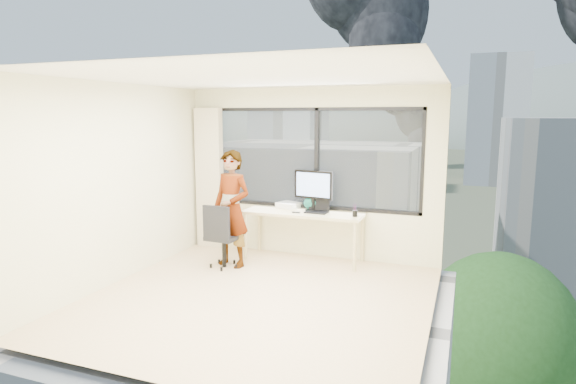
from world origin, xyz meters
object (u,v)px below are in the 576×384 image
at_px(chair, 224,235).
at_px(handbag, 312,203).
at_px(laptop, 317,206).
at_px(game_console, 289,205).
at_px(monitor, 313,191).
at_px(desk, 303,236).
at_px(person, 232,209).

relative_size(chair, handbag, 3.54).
bearing_deg(laptop, handbag, 128.97).
xyz_separation_m(game_console, laptop, (0.54, -0.24, 0.07)).
bearing_deg(chair, handbag, 42.92).
bearing_deg(monitor, game_console, 173.08).
distance_m(game_console, handbag, 0.43).
xyz_separation_m(desk, chair, (-0.97, -0.72, 0.10)).
bearing_deg(chair, monitor, 40.13).
bearing_deg(chair, person, 59.86).
bearing_deg(handbag, desk, -113.96).
height_order(person, game_console, person).
height_order(desk, monitor, monitor).
distance_m(desk, handbag, 0.52).
bearing_deg(person, chair, -110.48).
bearing_deg(monitor, handbag, 131.00).
bearing_deg(monitor, chair, -132.31).
relative_size(monitor, handbag, 2.32).
distance_m(monitor, handbag, 0.22).
relative_size(desk, monitor, 2.88).
relative_size(chair, person, 0.56).
height_order(chair, person, person).
relative_size(desk, chair, 1.88).
bearing_deg(desk, chair, -143.22).
relative_size(game_console, handbag, 1.22).
bearing_deg(handbag, game_console, 170.65).
height_order(desk, handbag, handbag).
height_order(chair, game_console, chair).
xyz_separation_m(person, monitor, (1.01, 0.72, 0.22)).
height_order(game_console, handbag, handbag).
bearing_deg(laptop, desk, -175.16).
relative_size(desk, game_console, 5.46).
distance_m(chair, game_console, 1.20).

